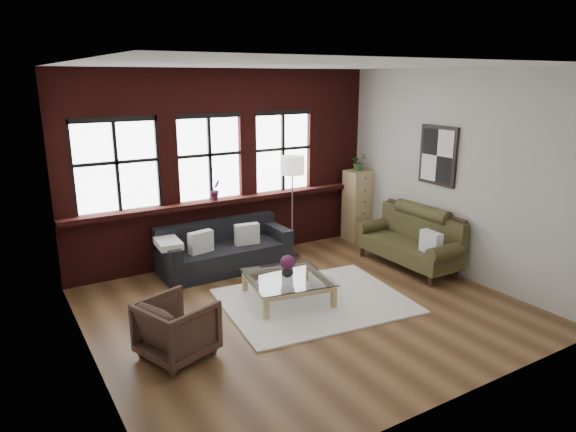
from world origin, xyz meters
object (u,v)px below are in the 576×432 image
vintage_settee (408,239)px  armchair (177,328)px  floor_lamp (292,204)px  dark_sofa (225,247)px  drawer_chest (357,205)px  vase (288,271)px  coffee_table (288,288)px

vintage_settee → armchair: vintage_settee is taller
vintage_settee → floor_lamp: bearing=134.0°
dark_sofa → armchair: bearing=-125.8°
armchair → drawer_chest: size_ratio=0.55×
floor_lamp → vase: bearing=-123.7°
coffee_table → drawer_chest: drawer_chest is taller
vintage_settee → floor_lamp: floor_lamp is taller
vintage_settee → coffee_table: 2.39m
drawer_chest → floor_lamp: bearing=-172.1°
armchair → vase: 1.95m
dark_sofa → floor_lamp: 1.38m
armchair → coffee_table: size_ratio=0.68×
vintage_settee → vase: size_ratio=10.91×
floor_lamp → vintage_settee: bearing=-46.0°
drawer_chest → vintage_settee: bearing=-98.0°
vase → drawer_chest: (2.60, 1.72, 0.24)m
coffee_table → vase: bearing=180.0°
dark_sofa → vintage_settee: bearing=-29.5°
coffee_table → vase: vase is taller
armchair → floor_lamp: 3.62m
vase → floor_lamp: (1.00, 1.50, 0.52)m
dark_sofa → drawer_chest: bearing=3.2°
armchair → coffee_table: bearing=-89.9°
vase → drawer_chest: bearing=33.6°
vintage_settee → floor_lamp: size_ratio=0.97×
armchair → vase: armchair is taller
armchair → coffee_table: armchair is taller
armchair → floor_lamp: size_ratio=0.39×
dark_sofa → floor_lamp: (1.25, -0.06, 0.58)m
armchair → vase: (1.84, 0.64, 0.10)m
dark_sofa → vase: bearing=-81.2°
dark_sofa → floor_lamp: bearing=-2.9°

